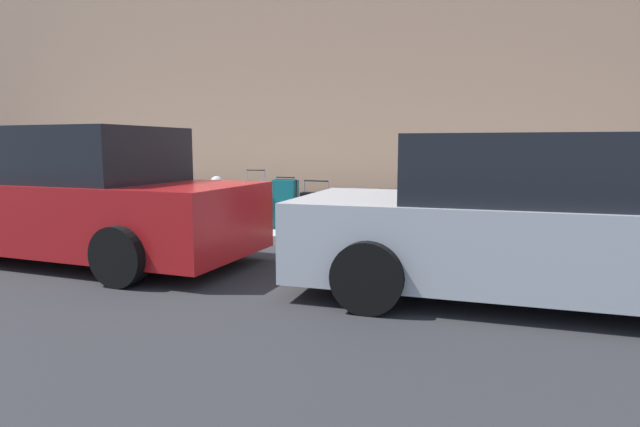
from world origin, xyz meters
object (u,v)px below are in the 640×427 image
suitcase_navy_2 (389,214)px  fire_hydrant (217,200)px  bollard_post (178,197)px  suitcase_black_4 (316,212)px  suitcase_olive_3 (352,217)px  suitcase_silver_6 (256,206)px  suitcase_teal_5 (286,204)px  parked_car_red_1 (76,199)px  suitcase_red_1 (423,214)px  parked_car_silver_0 (535,222)px  suitcase_maroon_0 (457,219)px

suitcase_navy_2 → fire_hydrant: 2.87m
bollard_post → suitcase_black_4: bearing=-177.0°
suitcase_olive_3 → suitcase_silver_6: (1.61, -0.07, 0.10)m
suitcase_olive_3 → fire_hydrant: (2.32, -0.07, 0.17)m
suitcase_navy_2 → suitcase_teal_5: 1.67m
fire_hydrant → parked_car_red_1: (0.74, 2.26, 0.21)m
suitcase_olive_3 → suitcase_silver_6: size_ratio=0.60×
suitcase_red_1 → parked_car_silver_0: parked_car_silver_0 is taller
fire_hydrant → parked_car_red_1: parked_car_red_1 is taller
suitcase_red_1 → parked_car_red_1: size_ratio=0.20×
bollard_post → parked_car_silver_0: (-5.34, 2.11, 0.13)m
suitcase_navy_2 → suitcase_teal_5: (1.67, -0.09, 0.07)m
bollard_post → parked_car_silver_0: 5.74m
suitcase_black_4 → bollard_post: bollard_post is taller
suitcase_maroon_0 → suitcase_silver_6: bearing=-0.7°
parked_car_red_1 → parked_car_silver_0: bearing=180.0°
suitcase_red_1 → parked_car_red_1: bearing=29.1°
suitcase_olive_3 → suitcase_navy_2: bearing=-178.4°
suitcase_black_4 → suitcase_navy_2: bearing=178.7°
suitcase_maroon_0 → suitcase_black_4: bearing=-0.4°
suitcase_maroon_0 → parked_car_silver_0: size_ratio=0.19×
suitcase_silver_6 → fire_hydrant: (0.71, -0.00, 0.07)m
suitcase_red_1 → bollard_post: size_ratio=1.06×
bollard_post → parked_car_red_1: (0.10, 2.11, 0.18)m
suitcase_navy_2 → suitcase_olive_3: 0.55m
suitcase_navy_2 → parked_car_red_1: bearing=31.4°
suitcase_red_1 → suitcase_silver_6: suitcase_red_1 is taller
suitcase_silver_6 → parked_car_silver_0: parked_car_silver_0 is taller
suitcase_black_4 → parked_car_red_1: bearing=42.0°
suitcase_olive_3 → parked_car_silver_0: (-2.38, 2.19, 0.33)m
parked_car_red_1 → suitcase_silver_6: bearing=-122.7°
suitcase_red_1 → bollard_post: (4.00, 0.17, 0.13)m
suitcase_maroon_0 → suitcase_black_4: 2.11m
suitcase_maroon_0 → suitcase_silver_6: suitcase_silver_6 is taller
suitcase_black_4 → bollard_post: bearing=3.0°
fire_hydrant → parked_car_red_1: 2.38m
suitcase_red_1 → suitcase_navy_2: 0.50m
parked_car_red_1 → suitcase_olive_3: bearing=-144.4°
suitcase_olive_3 → parked_car_red_1: 3.78m
parked_car_silver_0 → parked_car_red_1: size_ratio=0.96×
suitcase_red_1 → suitcase_teal_5: (2.16, -0.01, 0.06)m
suitcase_navy_2 → suitcase_silver_6: bearing=-1.3°
suitcase_teal_5 → suitcase_silver_6: 0.50m
suitcase_olive_3 → suitcase_silver_6: suitcase_silver_6 is taller
suitcase_red_1 → suitcase_silver_6: (2.65, 0.03, 0.02)m
suitcase_black_4 → suitcase_maroon_0: bearing=179.6°
bollard_post → parked_car_silver_0: parked_car_silver_0 is taller
parked_car_silver_0 → suitcase_navy_2: bearing=-50.3°
suitcase_black_4 → parked_car_silver_0: 3.72m
suitcase_teal_5 → fire_hydrant: size_ratio=1.03×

